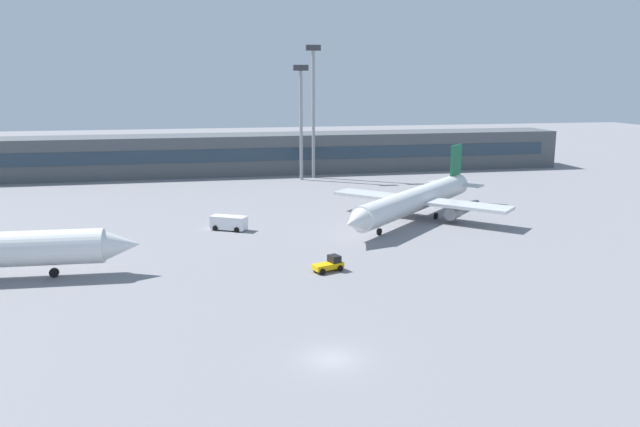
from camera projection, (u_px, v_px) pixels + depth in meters
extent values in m
plane|color=gray|center=(270.00, 237.00, 87.89)|extent=(400.00, 400.00, 0.00)
cube|color=#4C5156|center=(237.00, 154.00, 145.74)|extent=(155.44, 12.00, 9.00)
cube|color=#263847|center=(239.00, 155.00, 139.85)|extent=(147.66, 0.16, 2.80)
cone|color=silver|center=(121.00, 245.00, 70.41)|extent=(4.46, 3.90, 3.72)
cylinder|color=black|center=(54.00, 273.00, 69.89)|extent=(1.05, 0.46, 1.03)
cylinder|color=silver|center=(416.00, 199.00, 98.11)|extent=(27.13, 27.17, 3.67)
cone|color=silver|center=(355.00, 222.00, 82.59)|extent=(5.31, 5.31, 3.48)
cone|color=silver|center=(461.00, 183.00, 113.48)|extent=(4.41, 4.41, 2.57)
cube|color=#0C5933|center=(456.00, 160.00, 110.16)|extent=(3.24, 3.25, 5.31)
cube|color=silver|center=(455.00, 184.00, 111.30)|extent=(8.74, 8.73, 0.23)
cube|color=silver|center=(419.00, 200.00, 98.96)|extent=(23.75, 23.72, 0.48)
cylinder|color=gray|center=(386.00, 205.00, 102.36)|extent=(3.55, 3.55, 1.93)
cylinder|color=gray|center=(454.00, 213.00, 96.13)|extent=(3.55, 3.55, 1.93)
cylinder|color=black|center=(379.00, 232.00, 88.76)|extent=(0.95, 0.96, 0.96)
cylinder|color=black|center=(407.00, 212.00, 101.60)|extent=(0.95, 0.96, 0.96)
cylinder|color=black|center=(436.00, 216.00, 98.90)|extent=(0.95, 0.96, 0.96)
cube|color=#F2B20C|center=(328.00, 266.00, 71.98)|extent=(3.90, 2.70, 0.60)
cube|color=black|center=(334.00, 259.00, 72.32)|extent=(1.53, 1.70, 0.90)
cylinder|color=black|center=(340.00, 268.00, 72.04)|extent=(0.74, 0.49, 0.70)
cylinder|color=black|center=(333.00, 265.00, 73.32)|extent=(0.74, 0.49, 0.70)
cylinder|color=black|center=(323.00, 272.00, 70.77)|extent=(0.74, 0.49, 0.70)
cylinder|color=black|center=(315.00, 268.00, 72.05)|extent=(0.74, 0.49, 0.70)
cube|color=white|center=(229.00, 222.00, 91.50)|extent=(5.51, 4.29, 1.90)
cube|color=#1E2633|center=(241.00, 220.00, 90.80)|extent=(1.07, 1.73, 0.70)
cylinder|color=black|center=(237.00, 230.00, 90.20)|extent=(0.80, 0.62, 0.76)
cylinder|color=black|center=(243.00, 227.00, 92.10)|extent=(0.80, 0.62, 0.76)
cylinder|color=black|center=(215.00, 228.00, 91.22)|extent=(0.80, 0.62, 0.76)
cylinder|color=black|center=(222.00, 225.00, 93.11)|extent=(0.80, 0.62, 0.76)
cylinder|color=gray|center=(313.00, 115.00, 137.48)|extent=(0.70, 0.70, 27.46)
cube|color=#333338|center=(313.00, 48.00, 134.47)|extent=(3.20, 0.80, 1.20)
cylinder|color=gray|center=(301.00, 126.00, 135.07)|extent=(0.70, 0.70, 23.24)
cube|color=#333338|center=(301.00, 68.00, 132.50)|extent=(3.20, 0.80, 1.20)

